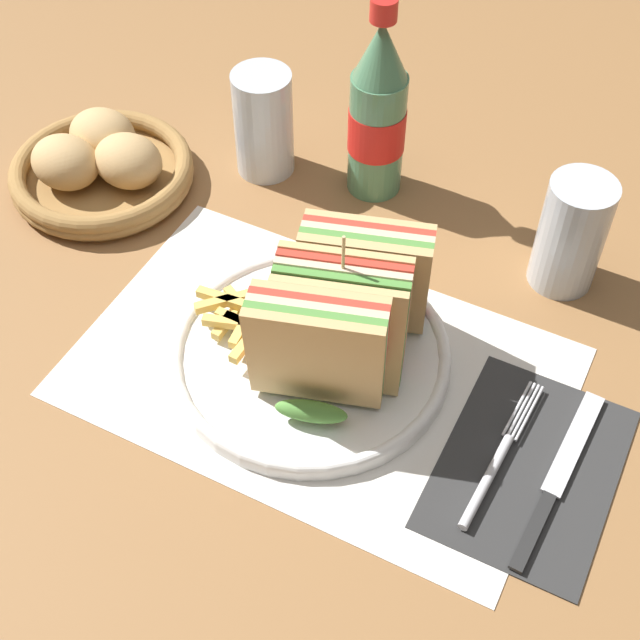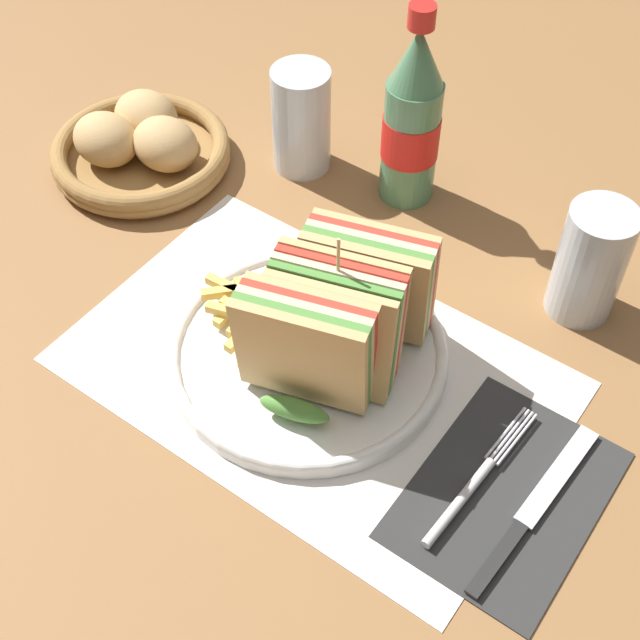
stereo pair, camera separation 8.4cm
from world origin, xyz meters
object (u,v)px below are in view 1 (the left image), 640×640
glass_far (264,123)px  plate_main (311,354)px  bread_basket (101,167)px  knife (557,479)px  glass_near (571,234)px  fork (494,466)px  coke_bottle_near (378,113)px  club_sandwich (342,314)px

glass_far → plate_main: bearing=-52.3°
plate_main → bread_basket: bread_basket is taller
knife → glass_near: size_ratio=1.59×
knife → bread_basket: 0.61m
fork → knife: (0.05, 0.01, -0.00)m
fork → glass_near: (-0.02, 0.25, 0.05)m
fork → coke_bottle_near: size_ratio=0.73×
glass_near → bread_basket: (-0.52, -0.09, -0.04)m
glass_near → fork: bearing=-85.9°
bread_basket → knife: bearing=-14.0°
knife → glass_near: 0.26m
plate_main → coke_bottle_near: size_ratio=1.15×
club_sandwich → knife: (0.22, -0.03, -0.07)m
club_sandwich → knife: 0.24m
knife → glass_near: (-0.07, 0.24, 0.06)m
club_sandwich → bread_basket: 0.39m
knife → glass_far: size_ratio=1.59×
club_sandwich → bread_basket: (-0.36, 0.12, -0.05)m
club_sandwich → glass_near: 0.26m
knife → coke_bottle_near: 0.43m
coke_bottle_near → glass_far: 0.14m
knife → glass_far: glass_far is taller
glass_near → plate_main: bearing=-129.9°
fork → glass_near: bearing=97.2°
plate_main → bread_basket: size_ratio=1.29×
glass_far → bread_basket: (-0.15, -0.11, -0.04)m
club_sandwich → knife: club_sandwich is taller
knife → coke_bottle_near: size_ratio=0.86×
plate_main → fork: 0.20m
fork → glass_far: bearing=147.6°
glass_near → coke_bottle_near: bearing=169.0°
knife → glass_far: (-0.43, 0.26, 0.06)m
plate_main → knife: plate_main is taller
coke_bottle_near → bread_basket: bearing=-153.6°
plate_main → knife: (0.25, -0.02, -0.00)m
coke_bottle_near → glass_near: coke_bottle_near is taller
coke_bottle_near → glass_near: (0.24, -0.05, -0.04)m
coke_bottle_near → fork: bearing=-49.7°
club_sandwich → glass_near: (0.15, 0.21, -0.01)m
bread_basket → glass_far: bearing=35.9°
club_sandwich → glass_near: bearing=54.1°
plate_main → glass_near: bearing=50.1°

